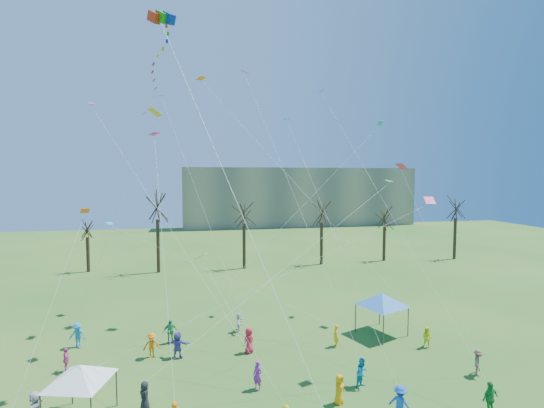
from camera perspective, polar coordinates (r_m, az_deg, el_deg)
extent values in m
cube|color=gray|center=(101.76, 3.95, 1.17)|extent=(60.00, 14.00, 15.00)
cylinder|color=black|center=(56.24, -25.97, -6.85)|extent=(0.44, 0.44, 4.64)
cylinder|color=black|center=(52.31, -16.77, -6.07)|extent=(0.44, 0.44, 7.04)
cylinder|color=black|center=(52.45, -4.22, -6.33)|extent=(0.44, 0.44, 6.23)
cylinder|color=black|center=(55.27, 7.46, -5.92)|extent=(0.44, 0.44, 6.05)
cylinder|color=black|center=(59.76, 16.53, -5.75)|extent=(0.44, 0.44, 5.13)
cylinder|color=black|center=(64.81, 25.82, -4.69)|extent=(0.44, 0.44, 6.34)
cube|color=red|center=(28.80, -17.34, 25.26)|extent=(1.00, 1.05, 1.01)
cube|color=#1A8C12|center=(28.76, -16.31, 25.32)|extent=(1.00, 1.05, 1.01)
cube|color=#0E28AF|center=(28.73, -15.27, 25.36)|extent=(1.00, 1.05, 1.01)
cylinder|color=white|center=(19.55, -6.61, 3.34)|extent=(0.02, 0.02, 25.86)
cylinder|color=#3F3F44|center=(25.68, -27.90, -23.05)|extent=(0.08, 0.08, 2.05)
cylinder|color=#3F3F44|center=(24.55, -22.37, -24.21)|extent=(0.08, 0.08, 2.05)
pyramid|color=white|center=(23.46, -26.95, -21.73)|extent=(3.78, 3.78, 0.88)
cylinder|color=#3F3F44|center=(30.94, 16.42, -17.69)|extent=(0.10, 0.10, 2.32)
cylinder|color=#3F3F44|center=(33.04, 19.81, -16.34)|extent=(0.10, 0.10, 2.32)
cylinder|color=#3F3F44|center=(32.75, 12.45, -16.38)|extent=(0.10, 0.10, 2.32)
cylinder|color=#3F3F44|center=(34.74, 15.91, -15.23)|extent=(0.10, 0.10, 2.32)
pyramid|color=blue|center=(32.30, 16.21, -13.63)|extent=(4.10, 4.10, 0.99)
imported|color=blue|center=(22.96, 18.75, -26.52)|extent=(1.32, 1.35, 1.85)
imported|color=#1E8D39|center=(25.20, 30.00, -23.99)|extent=(1.12, 0.64, 1.80)
imported|color=black|center=(23.85, -18.62, -25.68)|extent=(0.73, 0.89, 1.57)
imported|color=purple|center=(24.51, -2.19, -24.39)|extent=(0.73, 0.74, 1.72)
imported|color=#0E98C9|center=(25.33, 13.45, -23.47)|extent=(1.07, 1.00, 1.75)
imported|color=brown|center=(29.03, 28.63, -20.22)|extent=(1.13, 1.25, 1.68)
imported|color=#F1509A|center=(29.53, -28.59, -19.92)|extent=(0.71, 0.99, 1.56)
imported|color=#6854B7|center=(28.81, -14.03, -19.87)|extent=(1.78, 0.99, 1.83)
imported|color=red|center=(28.76, -3.49, -19.80)|extent=(1.06, 1.01, 1.83)
imported|color=#FCB40D|center=(30.03, 9.60, -18.95)|extent=(0.56, 0.70, 1.66)
imported|color=#F2FF1A|center=(31.60, 22.33, -18.11)|extent=(0.94, 0.96, 1.56)
imported|color=#1878C3|center=(32.82, -27.26, -17.14)|extent=(1.31, 0.94, 1.84)
imported|color=#219751|center=(31.09, -15.09, -18.04)|extent=(1.16, 0.71, 1.84)
imported|color=silver|center=(32.25, -4.96, -17.32)|extent=(0.81, 1.55, 1.59)
imported|color=#FF9B0D|center=(23.61, 10.09, -25.75)|extent=(0.95, 0.92, 1.64)
imported|color=orange|center=(29.29, -17.67, -19.60)|extent=(1.22, 0.83, 1.75)
cube|color=#EF4C0C|center=(24.74, -26.34, -0.91)|extent=(0.67, 0.71, 0.33)
cylinder|color=white|center=(23.27, -30.30, -12.98)|extent=(0.01, 0.01, 10.66)
cube|color=#D223A2|center=(29.83, -17.30, 10.07)|extent=(0.91, 0.90, 0.20)
cylinder|color=white|center=(24.24, -16.15, -5.62)|extent=(0.01, 0.01, 18.16)
cube|color=yellow|center=(21.25, -10.57, -7.68)|extent=(0.70, 0.65, 0.32)
cylinder|color=white|center=(20.52, -4.69, -18.19)|extent=(0.01, 0.01, 8.52)
cube|color=#1AC8BE|center=(29.16, 2.32, 12.67)|extent=(0.60, 0.47, 0.17)
cylinder|color=white|center=(24.30, 9.21, -4.12)|extent=(0.01, 0.01, 19.06)
cube|color=blue|center=(38.73, 7.39, 16.61)|extent=(0.81, 0.79, 0.40)
cylinder|color=white|center=(29.51, 16.02, 1.18)|extent=(0.01, 0.01, 27.44)
cube|color=#D71A4F|center=(25.90, 22.64, 0.50)|extent=(0.76, 0.82, 0.44)
cylinder|color=white|center=(22.02, -2.67, -12.71)|extent=(0.01, 0.01, 24.50)
cube|color=#64CF30|center=(34.88, 17.20, 3.33)|extent=(0.76, 0.82, 0.20)
cylinder|color=white|center=(27.13, 3.67, -8.26)|extent=(0.01, 0.01, 24.36)
cube|color=purple|center=(35.57, -25.58, 13.52)|extent=(0.78, 0.84, 0.31)
cylinder|color=white|center=(27.89, -16.44, -1.41)|extent=(0.01, 0.01, 24.25)
cube|color=#F2560C|center=(36.21, -4.15, 19.21)|extent=(0.87, 0.82, 0.38)
cylinder|color=white|center=(28.40, 2.96, 2.27)|extent=(0.01, 0.01, 25.38)
cube|color=#CF224E|center=(26.27, 18.92, 5.36)|extent=(0.80, 0.74, 0.39)
cylinder|color=white|center=(26.83, 23.89, -7.62)|extent=(0.01, 0.01, 12.53)
cube|color=orange|center=(24.71, -17.21, 13.04)|extent=(0.92, 0.90, 0.40)
cylinder|color=white|center=(25.85, -23.32, -4.40)|extent=(0.01, 0.01, 16.01)
cube|color=#1987BF|center=(38.52, 16.01, 11.67)|extent=(0.47, 0.54, 0.36)
cylinder|color=white|center=(31.33, 3.51, -1.48)|extent=(0.01, 0.01, 25.90)
cube|color=#BB3F17|center=(34.74, -16.25, 15.36)|extent=(0.65, 0.79, 0.17)
cylinder|color=white|center=(30.08, -10.56, -0.14)|extent=(0.01, 0.01, 20.41)
cube|color=#1AA6C5|center=(38.61, -23.25, -2.71)|extent=(0.83, 0.86, 0.24)
cylinder|color=white|center=(32.61, -9.39, -9.81)|extent=(0.01, 0.01, 22.46)
cube|color=orange|center=(36.84, -10.61, 18.11)|extent=(0.97, 0.99, 0.21)
cylinder|color=white|center=(31.20, 4.57, 1.98)|extent=(0.01, 0.01, 27.90)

